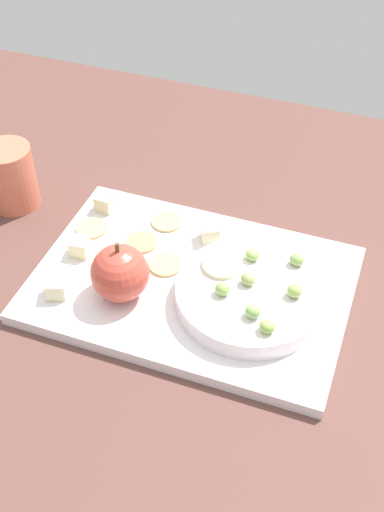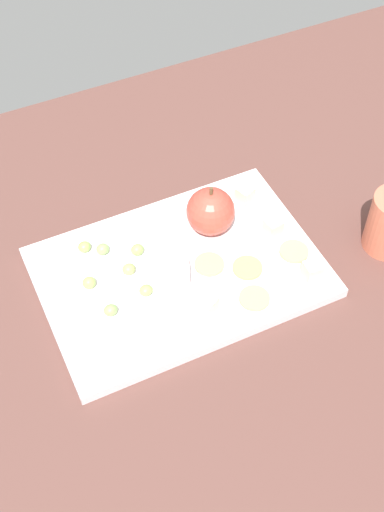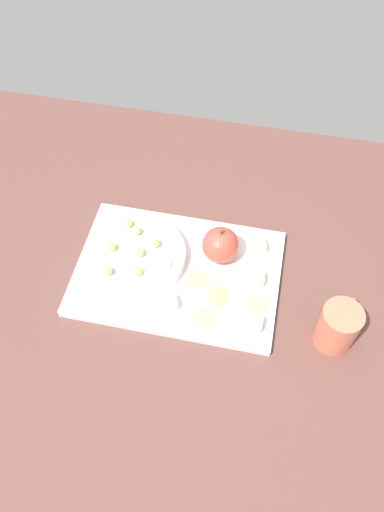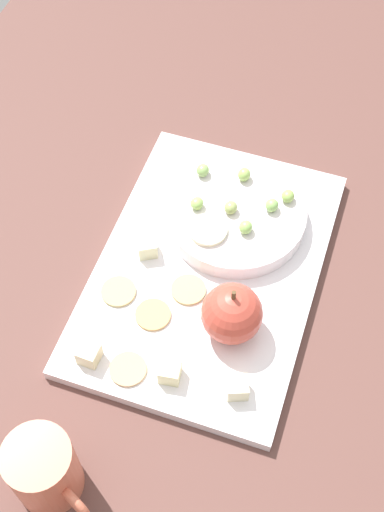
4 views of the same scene
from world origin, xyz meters
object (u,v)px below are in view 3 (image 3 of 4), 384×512
grape_5 (129,223)px  cup (338,326)px  cheese_cube_2 (257,279)px  grape_2 (156,243)px  cracker_2 (218,296)px  grape_1 (138,272)px  cracker_3 (258,304)px  apple_slice_0 (158,266)px  cheese_cube_0 (256,324)px  cracker_1 (204,318)px  grape_4 (137,231)px  grape_6 (140,252)px  cracker_0 (197,280)px  cheese_cube_1 (170,303)px  serving_dish (139,256)px  cheese_cube_3 (259,246)px  apple_whole (220,245)px  grape_3 (112,247)px  platter (178,273)px  grape_0 (109,271)px

grape_5 → cup: size_ratio=0.19×
cheese_cube_2 → grape_2: 20.54cm
cracker_2 → grape_1: 15.53cm
cracker_3 → apple_slice_0: bearing=172.0°
cheese_cube_0 → cracker_1: size_ratio=0.55×
grape_4 → grape_6: 5.18cm
cracker_0 → cracker_1: same height
cheese_cube_1 → serving_dish: bearing=132.5°
cheese_cube_3 → grape_4: bearing=-173.4°
cracker_2 → cup: cup is taller
apple_whole → grape_5: apple_whole is taller
grape_1 → grape_4: bearing=106.5°
grape_3 → platter: bearing=-2.7°
cracker_2 → grape_1: (-15.23, 0.38, 3.01)cm
cheese_cube_3 → grape_1: 24.38cm
grape_4 → cheese_cube_2: bearing=-11.2°
cracker_1 → cracker_2: 5.33cm
cheese_cube_0 → cracker_3: bearing=90.9°
platter → grape_6: size_ratio=21.30×
cheese_cube_0 → grape_1: (-22.76, 5.24, 2.04)cm
grape_5 → grape_3: bearing=-104.1°
serving_dish → cheese_cube_1: serving_dish is taller
grape_3 → cheese_cube_3: bearing=15.2°
apple_whole → cracker_1: apple_whole is taller
cracker_2 → grape_4: bearing=152.3°
cracker_2 → cracker_1: bearing=-107.9°
cracker_0 → grape_4: grape_4 is taller
cracker_2 → grape_1: bearing=178.6°
grape_6 → cheese_cube_1: bearing=-47.6°
cheese_cube_3 → grape_0: (-26.61, -12.80, 2.08)cm
grape_0 → cup: bearing=-3.8°
cracker_2 → grape_0: size_ratio=2.32×
cracker_2 → cheese_cube_2: bearing=34.3°
platter → grape_4: 11.43cm
cracker_1 → cup: size_ratio=0.44×
serving_dish → cup: size_ratio=1.84×
cheese_cube_2 → grape_2: bearing=172.4°
cheese_cube_1 → grape_1: grape_1 is taller
cracker_0 → cup: (26.06, -6.04, 2.85)cm
cracker_1 → cracker_2: same height
cheese_cube_3 → grape_6: (-21.95, -7.56, 2.09)cm
cracker_1 → platter: bearing=127.4°
grape_0 → apple_slice_0: bearing=20.2°
cheese_cube_1 → grape_4: size_ratio=1.28×
cracker_1 → cracker_2: (1.64, 5.07, 0.00)cm
cracker_0 → serving_dish: bearing=168.0°
cracker_1 → apple_slice_0: bearing=144.0°
cheese_cube_0 → cup: (13.93, 1.46, 1.87)cm
apple_whole → cheese_cube_2: apple_whole is taller
cheese_cube_0 → grape_1: grape_1 is taller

